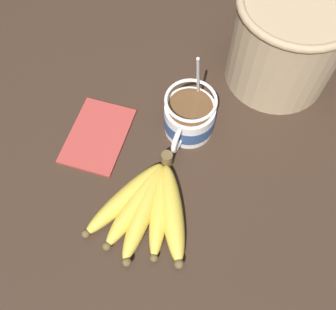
% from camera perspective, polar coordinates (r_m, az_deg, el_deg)
% --- Properties ---
extents(table, '(1.17, 1.17, 0.03)m').
position_cam_1_polar(table, '(0.68, -0.49, -2.90)').
color(table, '#332319').
rests_on(table, ground).
extents(coffee_mug, '(0.13, 0.09, 0.18)m').
position_cam_1_polar(coffee_mug, '(0.68, 3.25, 5.72)').
color(coffee_mug, white).
rests_on(coffee_mug, table).
extents(banana_bunch, '(0.20, 0.19, 0.04)m').
position_cam_1_polar(banana_bunch, '(0.63, -2.99, -7.87)').
color(banana_bunch, brown).
rests_on(banana_bunch, table).
extents(woven_basket, '(0.21, 0.21, 0.18)m').
position_cam_1_polar(woven_basket, '(0.75, 17.63, 16.36)').
color(woven_basket, tan).
rests_on(woven_basket, table).
extents(napkin, '(0.16, 0.12, 0.01)m').
position_cam_1_polar(napkin, '(0.71, -10.64, 2.92)').
color(napkin, '#A33833').
rests_on(napkin, table).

